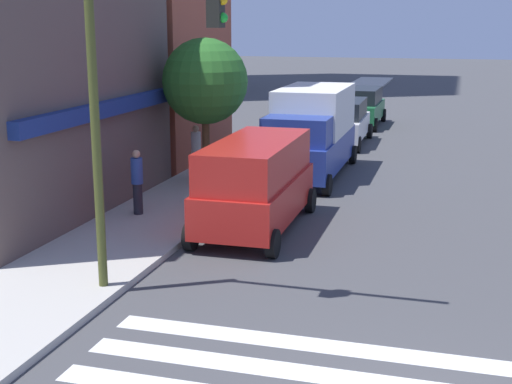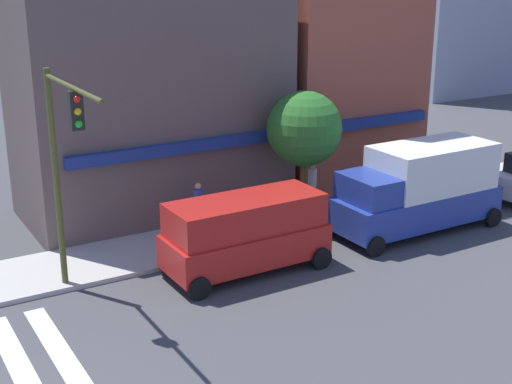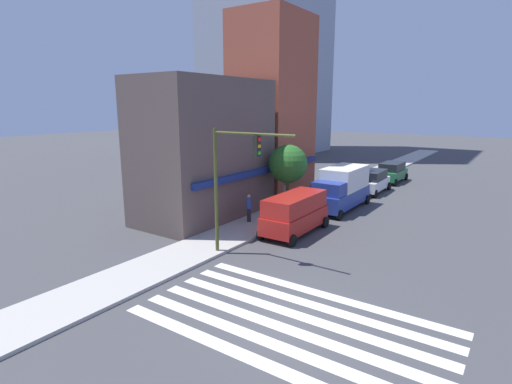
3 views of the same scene
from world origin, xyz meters
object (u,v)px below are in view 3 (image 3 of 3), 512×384
at_px(van_red, 295,212).
at_px(pedestrian_white_shirt, 285,194).
at_px(pedestrian_blue_shirt, 249,208).
at_px(traffic_signal, 232,172).
at_px(suv_white, 372,181).
at_px(box_truck_blue, 341,188).
at_px(street_tree, 288,164).
at_px(suv_green, 392,172).

bearing_deg(van_red, pedestrian_white_shirt, 35.04).
bearing_deg(pedestrian_blue_shirt, traffic_signal, -105.65).
distance_m(van_red, suv_white, 13.80).
bearing_deg(box_truck_blue, street_tree, 136.24).
relative_size(van_red, suv_white, 1.06).
height_order(van_red, pedestrian_blue_shirt, van_red).
distance_m(traffic_signal, van_red, 5.97).
bearing_deg(suv_white, box_truck_blue, 178.39).
bearing_deg(street_tree, suv_white, -15.92).
bearing_deg(street_tree, pedestrian_white_shirt, 37.65).
height_order(box_truck_blue, suv_white, box_truck_blue).
distance_m(box_truck_blue, pedestrian_blue_shirt, 7.67).
relative_size(van_red, pedestrian_blue_shirt, 2.84).
bearing_deg(box_truck_blue, suv_white, -0.31).
relative_size(van_red, street_tree, 1.08).
relative_size(van_red, suv_green, 1.07).
xyz_separation_m(box_truck_blue, suv_white, (6.86, 0.00, -0.56)).
height_order(van_red, pedestrian_white_shirt, van_red).
bearing_deg(traffic_signal, suv_green, -1.59).
bearing_deg(box_truck_blue, traffic_signal, 176.40).
bearing_deg(pedestrian_blue_shirt, pedestrian_white_shirt, 48.33).
distance_m(suv_white, suv_green, 5.93).
bearing_deg(pedestrian_blue_shirt, suv_green, 37.27).
xyz_separation_m(van_red, pedestrian_blue_shirt, (0.06, 3.36, -0.21)).
bearing_deg(traffic_signal, pedestrian_white_shirt, 15.63).
xyz_separation_m(box_truck_blue, suv_green, (12.79, 0.00, -0.56)).
height_order(van_red, suv_green, van_red).
bearing_deg(suv_green, pedestrian_white_shirt, 166.79).
bearing_deg(box_truck_blue, van_red, 179.69).
height_order(pedestrian_blue_shirt, street_tree, street_tree).
xyz_separation_m(traffic_signal, suv_green, (24.82, -0.69, -3.29)).
bearing_deg(suv_white, van_red, 178.39).
bearing_deg(pedestrian_white_shirt, box_truck_blue, 99.23).
distance_m(traffic_signal, street_tree, 9.36).
xyz_separation_m(suv_green, pedestrian_white_shirt, (-14.87, 3.47, 0.04)).
relative_size(traffic_signal, van_red, 1.27).
height_order(traffic_signal, suv_green, traffic_signal).
bearing_deg(street_tree, pedestrian_blue_shirt, 171.92).
height_order(van_red, suv_white, van_red).
height_order(suv_green, pedestrian_blue_shirt, suv_green).
height_order(box_truck_blue, pedestrian_white_shirt, box_truck_blue).
bearing_deg(suv_green, box_truck_blue, 179.93).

